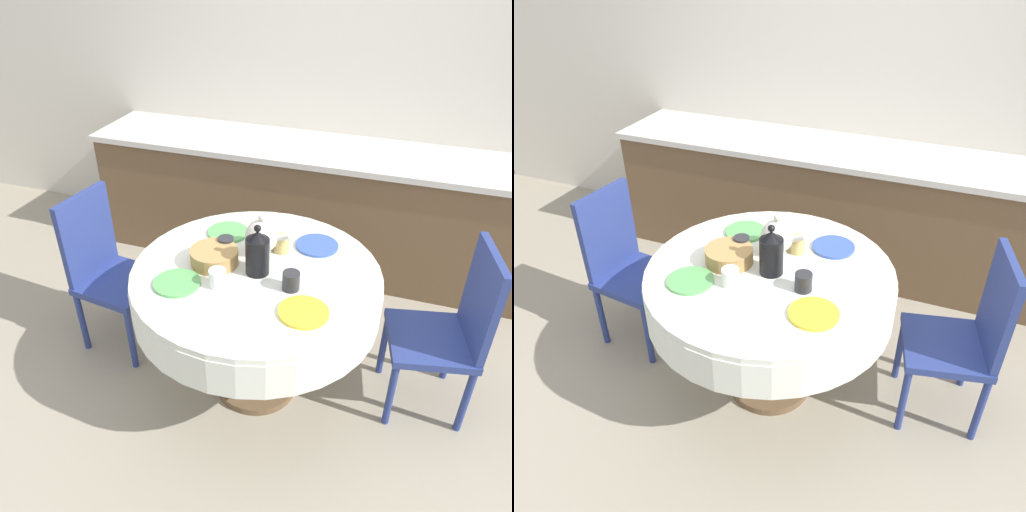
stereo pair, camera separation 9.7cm
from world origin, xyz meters
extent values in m
plane|color=#9E937F|center=(0.00, 0.00, 0.00)|extent=(12.00, 12.00, 0.00)
cube|color=silver|center=(0.00, 1.69, 1.30)|extent=(7.00, 0.05, 2.60)
cube|color=brown|center=(0.00, 1.35, 0.42)|extent=(3.20, 0.60, 0.84)
cube|color=beige|center=(0.00, 1.35, 0.86)|extent=(3.24, 0.64, 0.04)
cylinder|color=brown|center=(0.00, 0.00, 0.02)|extent=(0.44, 0.44, 0.04)
cylinder|color=brown|center=(0.00, 0.00, 0.30)|extent=(0.11, 0.11, 0.51)
cylinder|color=silver|center=(0.00, 0.00, 0.64)|extent=(1.19, 1.19, 0.18)
cylinder|color=silver|center=(0.00, 0.00, 0.75)|extent=(1.18, 1.18, 0.03)
cube|color=navy|center=(0.84, 0.18, 0.42)|extent=(0.48, 0.48, 0.04)
cube|color=navy|center=(1.02, 0.22, 0.69)|extent=(0.12, 0.38, 0.50)
cylinder|color=navy|center=(0.71, -0.03, 0.20)|extent=(0.04, 0.04, 0.40)
cylinder|color=navy|center=(0.63, 0.32, 0.20)|extent=(0.04, 0.04, 0.40)
cylinder|color=navy|center=(1.05, 0.05, 0.20)|extent=(0.04, 0.04, 0.40)
cylinder|color=navy|center=(0.98, 0.39, 0.20)|extent=(0.04, 0.04, 0.40)
cube|color=navy|center=(-0.85, 0.10, 0.42)|extent=(0.44, 0.44, 0.04)
cube|color=navy|center=(-1.03, 0.12, 0.69)|extent=(0.08, 0.38, 0.50)
cylinder|color=navy|center=(-0.66, 0.26, 0.20)|extent=(0.04, 0.04, 0.40)
cylinder|color=navy|center=(-0.70, -0.09, 0.20)|extent=(0.04, 0.04, 0.40)
cylinder|color=navy|center=(-1.01, 0.30, 0.20)|extent=(0.04, 0.04, 0.40)
cylinder|color=navy|center=(-1.05, -0.05, 0.20)|extent=(0.04, 0.04, 0.40)
cylinder|color=#5BA85B|center=(-0.30, -0.22, 0.77)|extent=(0.22, 0.22, 0.01)
cylinder|color=white|center=(-0.12, -0.17, 0.81)|extent=(0.08, 0.08, 0.09)
cylinder|color=yellow|center=(0.29, -0.23, 0.77)|extent=(0.22, 0.22, 0.01)
cylinder|color=#28282D|center=(0.19, -0.09, 0.81)|extent=(0.08, 0.08, 0.09)
cylinder|color=#5BA85B|center=(-0.25, 0.28, 0.77)|extent=(0.22, 0.22, 0.01)
cylinder|color=#28282D|center=(-0.19, 0.10, 0.81)|extent=(0.08, 0.08, 0.09)
cylinder|color=#3856AD|center=(0.22, 0.30, 0.77)|extent=(0.22, 0.22, 0.01)
cylinder|color=#DBB766|center=(0.07, 0.20, 0.81)|extent=(0.08, 0.08, 0.09)
cylinder|color=black|center=(0.01, -0.01, 0.85)|extent=(0.11, 0.11, 0.18)
cone|color=black|center=(0.01, -0.01, 0.96)|extent=(0.10, 0.10, 0.04)
sphere|color=black|center=(0.01, -0.01, 1.00)|extent=(0.03, 0.03, 0.03)
cylinder|color=silver|center=(-0.02, 0.16, 0.77)|extent=(0.09, 0.09, 0.01)
sphere|color=silver|center=(-0.02, 0.16, 0.86)|extent=(0.17, 0.17, 0.17)
cylinder|color=silver|center=(0.07, 0.16, 0.87)|extent=(0.10, 0.03, 0.06)
sphere|color=silver|center=(-0.02, 0.16, 0.96)|extent=(0.04, 0.04, 0.04)
cylinder|color=#AD844C|center=(-0.21, -0.01, 0.80)|extent=(0.23, 0.23, 0.07)
camera|label=1|loc=(0.63, -1.82, 2.10)|focal=35.00mm
camera|label=2|loc=(0.72, -1.79, 2.10)|focal=35.00mm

